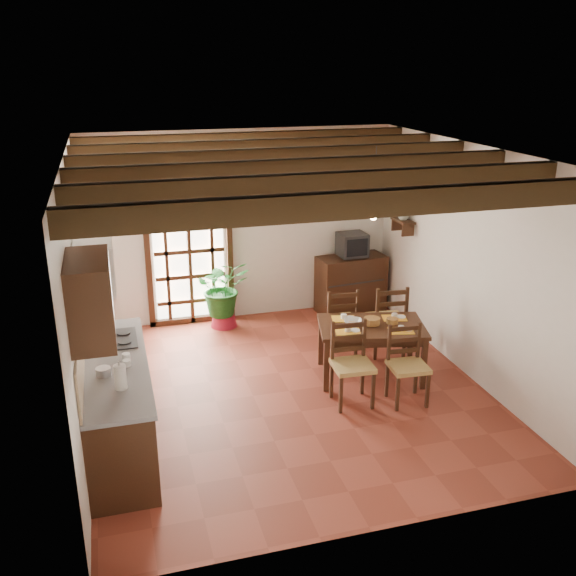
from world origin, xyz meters
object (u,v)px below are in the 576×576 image
object	(u,v)px
chair_near_right	(407,379)
crt_tv	(352,245)
chair_far_left	(339,333)
kitchen_counter	(118,403)
dining_table	(371,331)
chair_near_left	(352,379)
pendant_lamp	(374,210)
chair_far_right	(386,332)
potted_plant	(223,289)
sideboard	(351,284)

from	to	relation	value
chair_near_right	crt_tv	xyz separation A→B (m)	(0.41, 2.81, 0.79)
chair_far_left	kitchen_counter	bearing A→B (deg)	30.18
dining_table	kitchen_counter	bearing A→B (deg)	-153.44
dining_table	chair_near_right	size ratio (longest dim) A/B	1.57
chair_near_left	dining_table	bearing A→B (deg)	52.98
chair_near_left	pendant_lamp	distance (m)	1.95
chair_near_left	chair_near_right	xyz separation A→B (m)	(0.61, -0.15, -0.02)
chair_far_left	crt_tv	distance (m)	1.77
kitchen_counter	crt_tv	bearing A→B (deg)	38.19
chair_far_left	crt_tv	bearing A→B (deg)	-112.65
chair_far_right	chair_near_right	bearing A→B (deg)	82.49
potted_plant	chair_near_left	bearing A→B (deg)	-69.27
kitchen_counter	chair_far_right	size ratio (longest dim) A/B	2.29
chair_far_left	crt_tv	size ratio (longest dim) A/B	2.24
sideboard	crt_tv	world-z (taller)	crt_tv
chair_far_left	chair_far_right	xyz separation A→B (m)	(0.61, -0.15, 0.01)
chair_near_right	potted_plant	world-z (taller)	potted_plant
dining_table	sideboard	size ratio (longest dim) A/B	1.36
chair_near_left	chair_far_left	xyz separation A→B (m)	(0.30, 1.25, 0.00)
crt_tv	potted_plant	xyz separation A→B (m)	(-2.01, -0.06, -0.50)
chair_near_left	chair_far_right	size ratio (longest dim) A/B	0.97
chair_near_left	pendant_lamp	xyz separation A→B (m)	(0.46, 0.65, 1.78)
chair_far_right	crt_tv	xyz separation A→B (m)	(0.10, 1.56, 0.76)
chair_near_left	kitchen_counter	bearing A→B (deg)	-173.85
kitchen_counter	chair_near_left	world-z (taller)	kitchen_counter
kitchen_counter	sideboard	world-z (taller)	kitchen_counter
kitchen_counter	dining_table	distance (m)	3.11
chair_near_left	chair_near_right	size ratio (longest dim) A/B	1.06
chair_far_right	dining_table	bearing A→B (deg)	56.41
dining_table	sideboard	xyz separation A→B (m)	(0.56, 2.12, -0.16)
kitchen_counter	sideboard	bearing A→B (deg)	38.25
sideboard	potted_plant	size ratio (longest dim) A/B	0.47
chair_near_left	pendant_lamp	world-z (taller)	pendant_lamp
dining_table	chair_near_right	xyz separation A→B (m)	(0.15, -0.70, -0.31)
chair_near_right	chair_far_right	bearing A→B (deg)	80.16
sideboard	pendant_lamp	distance (m)	2.66
chair_far_right	pendant_lamp	world-z (taller)	pendant_lamp
chair_near_right	sideboard	bearing A→B (deg)	85.60
dining_table	pendant_lamp	size ratio (longest dim) A/B	1.67
sideboard	crt_tv	xyz separation A→B (m)	(-0.00, -0.01, 0.63)
kitchen_counter	dining_table	xyz separation A→B (m)	(3.02, 0.70, 0.12)
kitchen_counter	potted_plant	world-z (taller)	potted_plant
kitchen_counter	chair_far_right	distance (m)	3.70
chair_near_left	chair_far_left	world-z (taller)	chair_far_left
chair_far_right	pendant_lamp	bearing A→B (deg)	50.70
chair_far_left	chair_near_right	bearing A→B (deg)	106.62
chair_near_right	chair_far_left	world-z (taller)	chair_far_left
chair_near_left	potted_plant	xyz separation A→B (m)	(-0.99, 2.61, 0.27)
chair_near_right	pendant_lamp	size ratio (longest dim) A/B	1.06
chair_near_left	sideboard	world-z (taller)	chair_near_left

